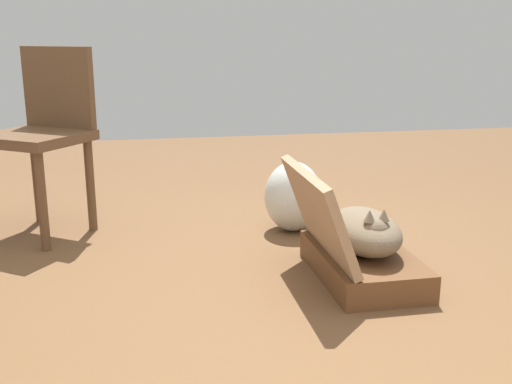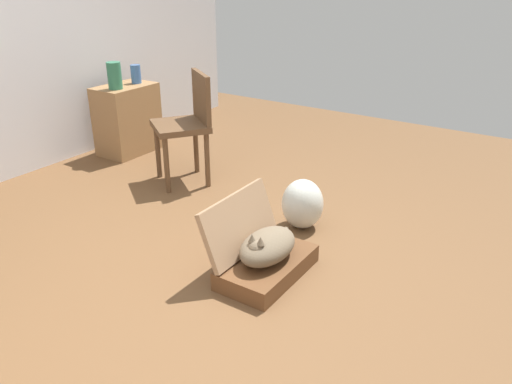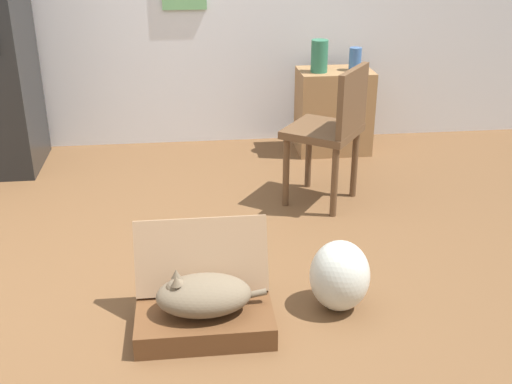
{
  "view_description": "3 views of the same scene",
  "coord_description": "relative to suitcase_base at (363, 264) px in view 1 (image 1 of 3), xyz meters",
  "views": [
    {
      "loc": [
        -2.1,
        0.38,
        0.99
      ],
      "look_at": [
        0.0,
        -0.03,
        0.43
      ],
      "focal_mm": 42.42,
      "sensor_mm": 36.0,
      "label": 1
    },
    {
      "loc": [
        -2.1,
        -1.92,
        1.74
      ],
      "look_at": [
        0.49,
        -0.2,
        0.35
      ],
      "focal_mm": 35.89,
      "sensor_mm": 36.0,
      "label": 2
    },
    {
      "loc": [
        0.1,
        -3.0,
        1.83
      ],
      "look_at": [
        0.43,
        -0.12,
        0.54
      ],
      "focal_mm": 44.66,
      "sensor_mm": 36.0,
      "label": 3
    }
  ],
  "objects": [
    {
      "name": "suitcase_base",
      "position": [
        0.0,
        0.0,
        0.0
      ],
      "size": [
        0.64,
        0.37,
        0.12
      ],
      "primitive_type": "cube",
      "color": "brown",
      "rests_on": "ground"
    },
    {
      "name": "suitcase_lid",
      "position": [
        0.0,
        0.2,
        0.24
      ],
      "size": [
        0.64,
        0.16,
        0.36
      ],
      "primitive_type": "cube",
      "rotation": [
        1.21,
        0.0,
        0.0
      ],
      "color": "#9B7756",
      "rests_on": "suitcase_base"
    },
    {
      "name": "ground_plane",
      "position": [
        -0.14,
        0.51,
        -0.06
      ],
      "size": [
        7.68,
        7.68,
        0.0
      ],
      "primitive_type": "plane",
      "color": "brown",
      "rests_on": "ground"
    },
    {
      "name": "cat",
      "position": [
        -0.01,
        0.0,
        0.15
      ],
      "size": [
        0.52,
        0.28,
        0.21
      ],
      "color": "brown",
      "rests_on": "suitcase_base"
    },
    {
      "name": "plastic_bag_white",
      "position": [
        0.67,
        0.13,
        0.12
      ],
      "size": [
        0.3,
        0.3,
        0.36
      ],
      "primitive_type": "ellipsoid",
      "color": "silver",
      "rests_on": "ground"
    },
    {
      "name": "chair",
      "position": [
        0.89,
        1.36,
        0.47
      ],
      "size": [
        0.61,
        0.61,
        0.93
      ],
      "rotation": [
        0.0,
        0.0,
        -2.19
      ],
      "color": "brown",
      "rests_on": "ground"
    }
  ]
}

